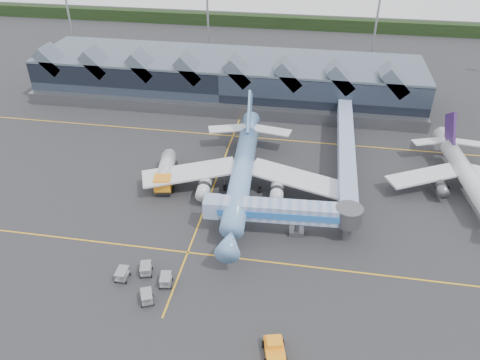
% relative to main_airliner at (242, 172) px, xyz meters
% --- Properties ---
extents(ground, '(260.00, 260.00, 0.00)m').
position_rel_main_airliner_xyz_m(ground, '(-5.12, -8.83, -3.75)').
color(ground, '#28282A').
rests_on(ground, ground).
extents(taxi_stripes, '(120.00, 60.00, 0.01)m').
position_rel_main_airliner_xyz_m(taxi_stripes, '(-5.12, 1.17, -3.75)').
color(taxi_stripes, gold).
rests_on(taxi_stripes, ground).
extents(tree_line_far, '(260.00, 4.00, 4.00)m').
position_rel_main_airliner_xyz_m(tree_line_far, '(-5.12, 101.17, -1.75)').
color(tree_line_far, black).
rests_on(tree_line_far, ground).
extents(terminal, '(90.00, 22.25, 12.52)m').
position_rel_main_airliner_xyz_m(terminal, '(-10.18, 38.52, 1.13)').
color(terminal, black).
rests_on(terminal, ground).
extents(light_masts, '(132.40, 42.56, 22.45)m').
position_rel_main_airliner_xyz_m(light_masts, '(15.88, 53.97, 8.74)').
color(light_masts, gray).
rests_on(light_masts, ground).
extents(main_airliner, '(34.49, 39.75, 12.76)m').
position_rel_main_airliner_xyz_m(main_airliner, '(0.00, 0.00, 0.00)').
color(main_airliner, '#6092C2').
rests_on(main_airliner, ground).
extents(regional_jet, '(26.80, 29.40, 10.09)m').
position_rel_main_airliner_xyz_m(regional_jet, '(37.10, 6.33, -0.55)').
color(regional_jet, silver).
rests_on(regional_jet, ground).
extents(jet_bridge, '(23.22, 4.64, 5.54)m').
position_rel_main_airliner_xyz_m(jet_bridge, '(9.00, -10.11, 0.15)').
color(jet_bridge, '#6E89B8').
rests_on(jet_bridge, ground).
extents(fuel_truck, '(4.59, 11.22, 3.73)m').
position_rel_main_airliner_xyz_m(fuel_truck, '(-13.61, 0.86, -1.66)').
color(fuel_truck, black).
rests_on(fuel_truck, ground).
extents(pushback_tug, '(3.19, 4.26, 1.74)m').
position_rel_main_airliner_xyz_m(pushback_tug, '(8.95, -31.59, -2.97)').
color(pushback_tug, orange).
rests_on(pushback_tug, ground).
extents(baggage_carts, '(7.61, 7.26, 1.53)m').
position_rel_main_airliner_xyz_m(baggage_carts, '(-8.96, -23.78, -2.89)').
color(baggage_carts, gray).
rests_on(baggage_carts, ground).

